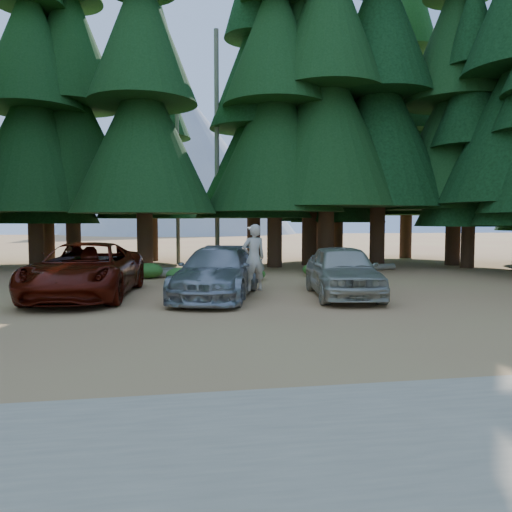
# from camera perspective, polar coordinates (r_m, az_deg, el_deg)

# --- Properties ---
(ground) EXTENTS (160.00, 160.00, 0.00)m
(ground) POSITION_cam_1_polar(r_m,az_deg,el_deg) (11.68, -2.05, -7.44)
(ground) COLOR #B6744D
(ground) RESTS_ON ground
(gravel_strip) EXTENTS (26.00, 3.50, 0.01)m
(gravel_strip) POSITION_cam_1_polar(r_m,az_deg,el_deg) (5.57, 7.21, -20.53)
(gravel_strip) COLOR tan
(gravel_strip) RESTS_ON ground
(forest_belt_north) EXTENTS (36.00, 7.00, 22.00)m
(forest_belt_north) POSITION_cam_1_polar(r_m,az_deg,el_deg) (26.49, -6.24, -1.04)
(forest_belt_north) COLOR black
(forest_belt_north) RESTS_ON ground
(snag_front) EXTENTS (0.24, 0.24, 12.00)m
(snag_front) POSITION_cam_1_polar(r_m,az_deg,el_deg) (26.21, -4.50, 12.07)
(snag_front) COLOR #686053
(snag_front) RESTS_ON ground
(snag_back) EXTENTS (0.20, 0.20, 10.00)m
(snag_back) POSITION_cam_1_polar(r_m,az_deg,el_deg) (27.48, -8.98, 9.56)
(snag_back) COLOR #686053
(snag_back) RESTS_ON ground
(mountain_peak) EXTENTS (48.00, 50.00, 28.00)m
(mountain_peak) POSITION_cam_1_polar(r_m,az_deg,el_deg) (100.13, -10.20, 9.89)
(mountain_peak) COLOR #95999D
(mountain_peak) RESTS_ON ground
(red_pickup) EXTENTS (3.27, 6.20, 1.66)m
(red_pickup) POSITION_cam_1_polar(r_m,az_deg,el_deg) (16.00, -18.90, -1.54)
(red_pickup) COLOR #500F06
(red_pickup) RESTS_ON ground
(silver_minivan_center) EXTENTS (3.53, 5.62, 1.52)m
(silver_minivan_center) POSITION_cam_1_polar(r_m,az_deg,el_deg) (15.15, -4.46, -1.90)
(silver_minivan_center) COLOR #989A9F
(silver_minivan_center) RESTS_ON ground
(silver_minivan_right) EXTENTS (2.53, 4.93, 1.61)m
(silver_minivan_right) POSITION_cam_1_polar(r_m,az_deg,el_deg) (15.50, 9.85, -1.66)
(silver_minivan_right) COLOR #B6B2A1
(silver_minivan_right) RESTS_ON ground
(frisbee_player) EXTENTS (0.82, 0.64, 1.99)m
(frisbee_player) POSITION_cam_1_polar(r_m,az_deg,el_deg) (14.89, -0.26, -0.16)
(frisbee_player) COLOR beige
(frisbee_player) RESTS_ON ground
(log_left) EXTENTS (4.22, 0.84, 0.30)m
(log_left) POSITION_cam_1_polar(r_m,az_deg,el_deg) (20.79, -13.50, -2.09)
(log_left) COLOR #686053
(log_left) RESTS_ON ground
(log_mid) EXTENTS (3.43, 1.62, 0.30)m
(log_mid) POSITION_cam_1_polar(r_m,az_deg,el_deg) (21.81, -7.20, -1.74)
(log_mid) COLOR #686053
(log_mid) RESTS_ON ground
(log_right) EXTENTS (4.53, 1.84, 0.30)m
(log_right) POSITION_cam_1_polar(r_m,az_deg,el_deg) (23.31, 11.28, -1.41)
(log_right) COLOR #686053
(log_right) RESTS_ON ground
(shrub_far_left) EXTENTS (1.17, 1.17, 0.65)m
(shrub_far_left) POSITION_cam_1_polar(r_m,az_deg,el_deg) (18.93, -23.79, -2.38)
(shrub_far_left) COLOR #2B641E
(shrub_far_left) RESTS_ON ground
(shrub_left) EXTENTS (1.05, 1.05, 0.58)m
(shrub_left) POSITION_cam_1_polar(r_m,az_deg,el_deg) (18.93, -8.68, -2.19)
(shrub_left) COLOR #2B641E
(shrub_left) RESTS_ON ground
(shrub_center_left) EXTENTS (1.13, 1.13, 0.62)m
(shrub_center_left) POSITION_cam_1_polar(r_m,az_deg,el_deg) (20.69, -12.14, -1.65)
(shrub_center_left) COLOR #2B641E
(shrub_center_left) RESTS_ON ground
(shrub_center_right) EXTENTS (1.14, 1.14, 0.62)m
(shrub_center_right) POSITION_cam_1_polar(r_m,az_deg,el_deg) (21.04, -2.24, -1.47)
(shrub_center_right) COLOR #2B641E
(shrub_center_right) RESTS_ON ground
(shrub_right) EXTENTS (0.87, 0.87, 0.48)m
(shrub_right) POSITION_cam_1_polar(r_m,az_deg,el_deg) (19.60, -0.17, -2.08)
(shrub_right) COLOR #2B641E
(shrub_right) RESTS_ON ground
(shrub_far_right) EXTENTS (1.01, 1.01, 0.56)m
(shrub_far_right) POSITION_cam_1_polar(r_m,az_deg,el_deg) (21.14, 6.71, -1.56)
(shrub_far_right) COLOR #2B641E
(shrub_far_right) RESTS_ON ground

